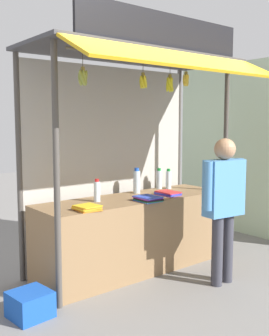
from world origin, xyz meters
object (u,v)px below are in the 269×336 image
(water_bottle_front_left, at_px, (97,191))
(water_bottle_far_left, at_px, (137,181))
(water_bottle_front_right, at_px, (168,179))
(magazine_stack_center, at_px, (168,193))
(banana_bunch_inner_right, at_px, (83,77))
(banana_bunch_inner_left, at_px, (143,81))
(banana_bunch_leftmost, at_px, (170,84))
(vendor_person, at_px, (224,197))
(magazine_stack_mid_right, at_px, (148,199))
(water_bottle_back_left, at_px, (159,179))
(plastic_crate, at_px, (30,304))
(magazine_stack_back_right, at_px, (87,208))
(banana_bunch_rightmost, at_px, (186,80))

(water_bottle_front_left, bearing_deg, water_bottle_far_left, 11.88)
(water_bottle_front_right, relative_size, magazine_stack_center, 0.86)
(banana_bunch_inner_right, bearing_deg, banana_bunch_inner_left, -0.07)
(water_bottle_far_left, relative_size, water_bottle_front_right, 1.18)
(banana_bunch_leftmost, relative_size, vendor_person, 0.20)
(water_bottle_far_left, distance_m, banana_bunch_inner_right, 1.78)
(water_bottle_front_right, bearing_deg, magazine_stack_mid_right, -148.06)
(water_bottle_back_left, bearing_deg, magazine_stack_center, -119.21)
(water_bottle_far_left, relative_size, magazine_stack_center, 1.02)
(magazine_stack_center, bearing_deg, water_bottle_front_right, 45.88)
(water_bottle_far_left, distance_m, magazine_stack_mid_right, 0.54)
(banana_bunch_inner_left, xyz_separation_m, vendor_person, (0.72, -0.48, -1.21))
(plastic_crate, bearing_deg, magazine_stack_back_right, 9.58)
(water_bottle_front_left, xyz_separation_m, water_bottle_back_left, (1.14, 0.23, 0.01))
(water_bottle_front_right, distance_m, water_bottle_front_left, 1.24)
(water_bottle_back_left, xyz_separation_m, magazine_stack_center, (-0.24, -0.43, -0.11))
(water_bottle_back_left, bearing_deg, water_bottle_far_left, -169.70)
(water_bottle_front_right, distance_m, water_bottle_back_left, 0.13)
(banana_bunch_inner_left, distance_m, vendor_person, 1.49)
(banana_bunch_inner_right, relative_size, plastic_crate, 0.92)
(water_bottle_far_left, relative_size, banana_bunch_leftmost, 1.00)
(water_bottle_far_left, bearing_deg, banana_bunch_inner_left, -124.47)
(banana_bunch_leftmost, distance_m, plastic_crate, 2.61)
(banana_bunch_rightmost, height_order, plastic_crate, banana_bunch_rightmost)
(banana_bunch_rightmost, bearing_deg, magazine_stack_mid_right, 152.83)
(banana_bunch_inner_left, distance_m, banana_bunch_rightmost, 0.62)
(magazine_stack_mid_right, xyz_separation_m, banana_bunch_rightmost, (0.38, -0.20, 1.33))
(water_bottle_far_left, xyz_separation_m, banana_bunch_inner_left, (-0.47, -0.68, 1.15))
(water_bottle_front_right, distance_m, magazine_stack_center, 0.49)
(water_bottle_back_left, distance_m, vendor_person, 1.26)
(magazine_stack_mid_right, xyz_separation_m, magazine_stack_back_right, (-0.80, 0.01, -0.00))
(banana_bunch_inner_left, bearing_deg, magazine_stack_center, 26.24)
(vendor_person, bearing_deg, plastic_crate, -9.80)
(water_bottle_front_right, xyz_separation_m, water_bottle_front_left, (-1.24, -0.15, -0.01))
(water_bottle_back_left, bearing_deg, magazine_stack_back_right, -159.54)
(banana_bunch_inner_right, bearing_deg, water_bottle_far_left, 29.88)
(water_bottle_far_left, distance_m, vendor_person, 1.19)
(water_bottle_back_left, height_order, banana_bunch_leftmost, banana_bunch_leftmost)
(water_bottle_front_right, xyz_separation_m, banana_bunch_inner_right, (-1.73, -0.68, 1.16))
(banana_bunch_leftmost, bearing_deg, banana_bunch_inner_right, -179.95)
(water_bottle_back_left, bearing_deg, banana_bunch_rightmost, -111.26)
(magazine_stack_mid_right, xyz_separation_m, plastic_crate, (-1.48, -0.10, -0.78))
(magazine_stack_center, xyz_separation_m, banana_bunch_rightmost, (-0.06, -0.33, 1.33))
(magazine_stack_mid_right, distance_m, banana_bunch_inner_right, 1.59)
(magazine_stack_center, height_order, vendor_person, vendor_person)
(water_bottle_far_left, xyz_separation_m, water_bottle_back_left, (0.45, 0.08, -0.02))
(water_bottle_far_left, bearing_deg, banana_bunch_rightmost, -77.00)
(magazine_stack_back_right, bearing_deg, water_bottle_back_left, 20.46)
(magazine_stack_back_right, height_order, banana_bunch_inner_left, banana_bunch_inner_left)
(banana_bunch_inner_left, distance_m, plastic_crate, 2.40)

